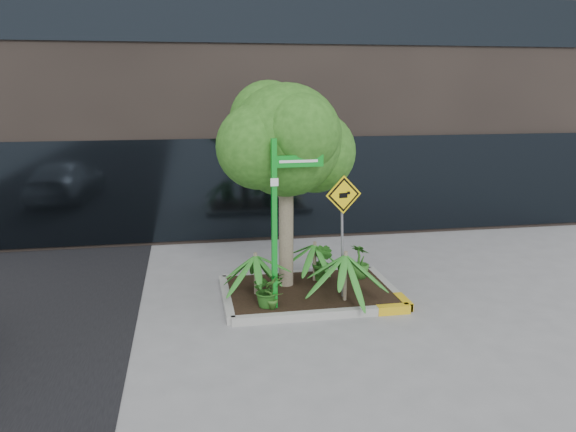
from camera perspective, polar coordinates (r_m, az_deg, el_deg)
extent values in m
plane|color=gray|center=(10.69, 1.45, -8.79)|extent=(80.00, 80.00, 0.00)
cube|color=#9E9E99|center=(11.98, 1.02, -5.95)|extent=(3.20, 0.15, 0.15)
cube|color=#9E9E99|center=(9.98, 3.55, -9.99)|extent=(3.20, 0.15, 0.15)
cube|color=#9E9E99|center=(10.76, -6.27, -8.29)|extent=(0.15, 2.20, 0.15)
cube|color=#9E9E99|center=(11.41, 10.10, -7.16)|extent=(0.15, 2.20, 0.15)
cube|color=gold|center=(10.35, 10.65, -9.33)|extent=(0.60, 0.17, 0.15)
cube|color=black|center=(10.96, 2.17, -7.56)|extent=(3.05, 2.05, 0.06)
cylinder|color=gray|center=(10.84, -0.19, -1.13)|extent=(0.28, 0.28, 2.64)
cylinder|color=gray|center=(10.66, 0.27, 3.95)|extent=(0.50, 0.14, 0.86)
sphere|color=#265819|center=(10.55, -0.20, 7.71)|extent=(2.11, 2.11, 2.11)
sphere|color=#265819|center=(10.96, 2.75, 6.51)|extent=(1.59, 1.59, 1.59)
sphere|color=#265819|center=(10.31, -2.94, 7.08)|extent=(1.59, 1.59, 1.59)
sphere|color=#265819|center=(10.05, 1.33, 8.45)|extent=(1.41, 1.41, 1.41)
sphere|color=#265819|center=(10.92, -2.00, 9.74)|extent=(1.50, 1.50, 1.50)
cylinder|color=gray|center=(10.30, 5.83, -6.07)|extent=(0.07, 0.07, 0.93)
cylinder|color=gray|center=(10.58, -3.30, -5.83)|extent=(0.07, 0.07, 0.81)
cylinder|color=gray|center=(11.29, 2.72, -4.60)|extent=(0.07, 0.07, 0.81)
imported|color=#215418|center=(10.02, -2.12, -7.45)|extent=(0.74, 0.74, 0.64)
imported|color=#2C6A1F|center=(11.55, 7.31, -4.56)|extent=(0.55, 0.55, 0.70)
imported|color=#30641F|center=(9.91, -1.58, -7.76)|extent=(0.44, 0.44, 0.61)
imported|color=#28681E|center=(11.29, 3.51, -4.67)|extent=(0.61, 0.61, 0.78)
cube|color=#0D9921|center=(9.65, -1.41, -1.42)|extent=(0.09, 0.09, 3.13)
cube|color=#0D9921|center=(9.52, 1.07, 5.59)|extent=(0.87, 0.07, 0.20)
cube|color=#0D9921|center=(9.81, -1.96, 7.13)|extent=(0.07, 0.87, 0.20)
cube|color=white|center=(9.50, 1.09, 5.58)|extent=(0.67, 0.04, 0.04)
cube|color=white|center=(9.81, -2.06, 7.12)|extent=(0.04, 0.67, 0.04)
cube|color=white|center=(9.42, -1.39, 3.45)|extent=(0.13, 0.01, 0.13)
cylinder|color=slate|center=(10.36, 5.53, -2.59)|extent=(0.08, 0.20, 2.09)
cube|color=yellow|center=(10.13, 5.67, 2.18)|extent=(0.69, 0.14, 0.70)
cube|color=black|center=(10.12, 5.69, 2.16)|extent=(0.61, 0.12, 0.62)
cube|color=yellow|center=(10.12, 5.70, 2.16)|extent=(0.52, 0.10, 0.53)
cube|color=black|center=(10.11, 5.64, 2.09)|extent=(0.16, 0.03, 0.09)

